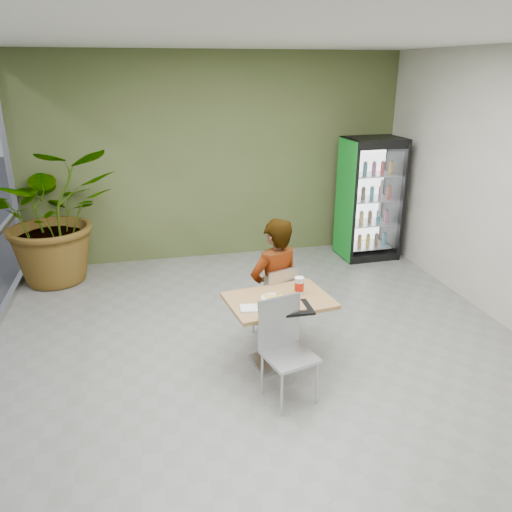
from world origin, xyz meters
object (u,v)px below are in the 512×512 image
object	(u,v)px
soda_cup	(299,286)
chair_far	(278,297)
cafeteria_tray	(289,309)
beverage_fridge	(370,199)
potted_plant	(54,215)
seated_woman	(275,292)
chair_near	(284,341)
dining_table	(279,318)

from	to	relation	value
soda_cup	chair_far	bearing A→B (deg)	104.05
cafeteria_tray	beverage_fridge	xyz separation A→B (m)	(2.26, 3.06, 0.20)
chair_far	potted_plant	distance (m)	3.60
soda_cup	potted_plant	bearing A→B (deg)	134.31
seated_woman	chair_near	bearing A→B (deg)	59.94
dining_table	chair_far	xyz separation A→B (m)	(0.13, 0.50, -0.01)
cafeteria_tray	beverage_fridge	world-z (taller)	beverage_fridge
seated_woman	soda_cup	xyz separation A→B (m)	(0.14, -0.45, 0.27)
chair_near	cafeteria_tray	world-z (taller)	chair_near
chair_near	cafeteria_tray	size ratio (longest dim) A/B	2.23
chair_near	potted_plant	xyz separation A→B (m)	(-2.42, 3.42, 0.41)
dining_table	potted_plant	world-z (taller)	potted_plant
seated_woman	soda_cup	bearing A→B (deg)	86.91
soda_cup	seated_woman	bearing A→B (deg)	106.65
soda_cup	beverage_fridge	bearing A→B (deg)	53.03
chair_near	soda_cup	world-z (taller)	chair_near
dining_table	beverage_fridge	bearing A→B (deg)	50.80
cafeteria_tray	dining_table	bearing A→B (deg)	95.81
chair_far	soda_cup	distance (m)	0.53
dining_table	chair_near	world-z (taller)	chair_near
soda_cup	cafeteria_tray	size ratio (longest dim) A/B	0.40
chair_near	seated_woman	bearing A→B (deg)	65.50
potted_plant	dining_table	bearing A→B (deg)	-49.04
seated_woman	soda_cup	size ratio (longest dim) A/B	9.81
seated_woman	cafeteria_tray	size ratio (longest dim) A/B	3.96
soda_cup	cafeteria_tray	distance (m)	0.41
dining_table	chair_far	bearing A→B (deg)	75.07
beverage_fridge	soda_cup	bearing A→B (deg)	-128.90
seated_woman	soda_cup	world-z (taller)	seated_woman
soda_cup	potted_plant	world-z (taller)	potted_plant
chair_far	beverage_fridge	size ratio (longest dim) A/B	0.46
chair_near	dining_table	bearing A→B (deg)	65.85
chair_near	beverage_fridge	distance (m)	4.11
chair_far	soda_cup	world-z (taller)	soda_cup
dining_table	chair_far	distance (m)	0.51
chair_far	cafeteria_tray	bearing A→B (deg)	62.29
dining_table	potted_plant	size ratio (longest dim) A/B	0.57
cafeteria_tray	potted_plant	bearing A→B (deg)	128.84
dining_table	chair_near	size ratio (longest dim) A/B	1.14
seated_woman	beverage_fridge	bearing A→B (deg)	-153.65
chair_near	seated_woman	world-z (taller)	seated_woman
chair_far	beverage_fridge	distance (m)	3.19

